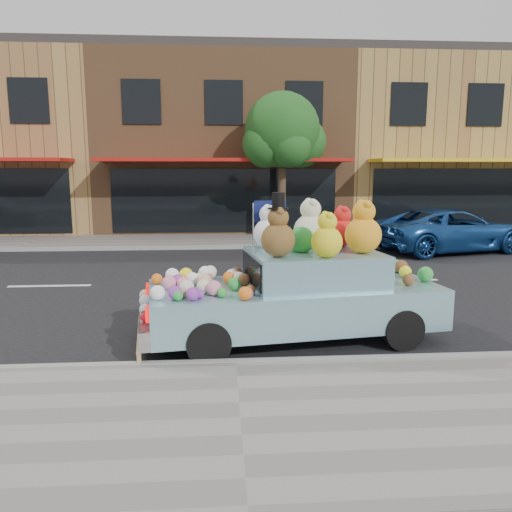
{
  "coord_description": "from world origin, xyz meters",
  "views": [
    {
      "loc": [
        -0.17,
        -11.14,
        2.57
      ],
      "look_at": [
        0.37,
        -3.58,
        1.25
      ],
      "focal_mm": 35.0,
      "sensor_mm": 36.0,
      "label": 1
    }
  ],
  "objects": [
    {
      "name": "ground",
      "position": [
        0.0,
        0.0,
        0.0
      ],
      "size": [
        120.0,
        120.0,
        0.0
      ],
      "primitive_type": "plane",
      "color": "black",
      "rests_on": "ground"
    },
    {
      "name": "near_sidewalk",
      "position": [
        0.0,
        -6.5,
        0.06
      ],
      "size": [
        60.0,
        3.0,
        0.12
      ],
      "primitive_type": "cube",
      "color": "gray",
      "rests_on": "ground"
    },
    {
      "name": "far_sidewalk",
      "position": [
        0.0,
        6.5,
        0.06
      ],
      "size": [
        60.0,
        3.0,
        0.12
      ],
      "primitive_type": "cube",
      "color": "gray",
      "rests_on": "ground"
    },
    {
      "name": "near_kerb",
      "position": [
        0.0,
        -5.0,
        0.07
      ],
      "size": [
        60.0,
        0.12,
        0.13
      ],
      "primitive_type": "cube",
      "color": "gray",
      "rests_on": "ground"
    },
    {
      "name": "far_kerb",
      "position": [
        0.0,
        5.0,
        0.07
      ],
      "size": [
        60.0,
        0.12,
        0.13
      ],
      "primitive_type": "cube",
      "color": "gray",
      "rests_on": "ground"
    },
    {
      "name": "storefront_mid",
      "position": [
        0.0,
        11.97,
        3.64
      ],
      "size": [
        10.0,
        9.8,
        7.3
      ],
      "color": "#8B5E3A",
      "rests_on": "ground"
    },
    {
      "name": "storefront_right",
      "position": [
        10.0,
        11.97,
        3.64
      ],
      "size": [
        10.0,
        9.8,
        7.3
      ],
      "color": "#A17F43",
      "rests_on": "ground"
    },
    {
      "name": "street_tree",
      "position": [
        2.03,
        6.55,
        3.69
      ],
      "size": [
        3.0,
        2.7,
        5.22
      ],
      "color": "#38281C",
      "rests_on": "ground"
    },
    {
      "name": "car_blue",
      "position": [
        7.08,
        4.0,
        0.68
      ],
      "size": [
        5.28,
        3.35,
        1.36
      ],
      "primitive_type": "imported",
      "rotation": [
        0.0,
        0.0,
        1.81
      ],
      "color": "#1B4B95",
      "rests_on": "ground"
    },
    {
      "name": "art_car",
      "position": [
        0.96,
        -3.84,
        0.8
      ],
      "size": [
        4.67,
        2.33,
        2.25
      ],
      "rotation": [
        0.0,
        0.0,
        0.14
      ],
      "color": "black",
      "rests_on": "ground"
    }
  ]
}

